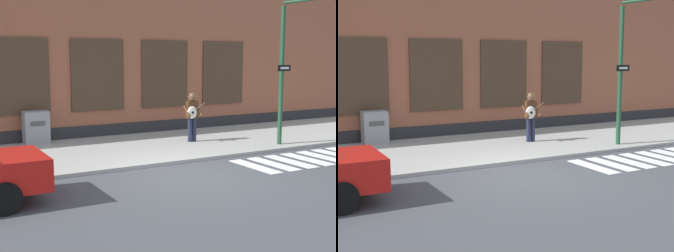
{
  "view_description": "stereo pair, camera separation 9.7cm",
  "coord_description": "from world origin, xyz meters",
  "views": [
    {
      "loc": [
        -6.17,
        -10.13,
        3.01
      ],
      "look_at": [
        0.3,
        1.55,
        1.09
      ],
      "focal_mm": 50.0,
      "sensor_mm": 36.0,
      "label": 1
    },
    {
      "loc": [
        -6.08,
        -10.17,
        3.01
      ],
      "look_at": [
        0.3,
        1.55,
        1.09
      ],
      "focal_mm": 50.0,
      "sensor_mm": 36.0,
      "label": 2
    }
  ],
  "objects": [
    {
      "name": "building_backdrop",
      "position": [
        -0.0,
        8.4,
        3.56
      ],
      "size": [
        28.0,
        4.06,
        7.12
      ],
      "color": "#99563D",
      "rests_on": "ground"
    },
    {
      "name": "traffic_light",
      "position": [
        4.94,
        0.81,
        3.46
      ],
      "size": [
        0.67,
        2.72,
        4.82
      ],
      "color": "#1E472D",
      "rests_on": "sidewalk"
    },
    {
      "name": "crosswalk",
      "position": [
        4.9,
        -0.05,
        0.01
      ],
      "size": [
        5.78,
        1.9,
        0.01
      ],
      "color": "silver",
      "rests_on": "ground"
    },
    {
      "name": "busker",
      "position": [
        2.48,
        3.72,
        1.07
      ],
      "size": [
        0.72,
        0.58,
        1.7
      ],
      "color": "#1E233D",
      "rests_on": "sidewalk"
    },
    {
      "name": "sidewalk",
      "position": [
        0.0,
        3.83,
        0.05
      ],
      "size": [
        28.0,
        5.16,
        0.11
      ],
      "color": "#9E9E99",
      "rests_on": "ground"
    },
    {
      "name": "utility_box",
      "position": [
        -2.45,
        5.96,
        0.67
      ],
      "size": [
        0.83,
        0.63,
        1.13
      ],
      "color": "gray",
      "rests_on": "sidewalk"
    },
    {
      "name": "ground_plane",
      "position": [
        0.0,
        0.0,
        0.0
      ],
      "size": [
        160.0,
        160.0,
        0.0
      ],
      "primitive_type": "plane",
      "color": "#424449"
    }
  ]
}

